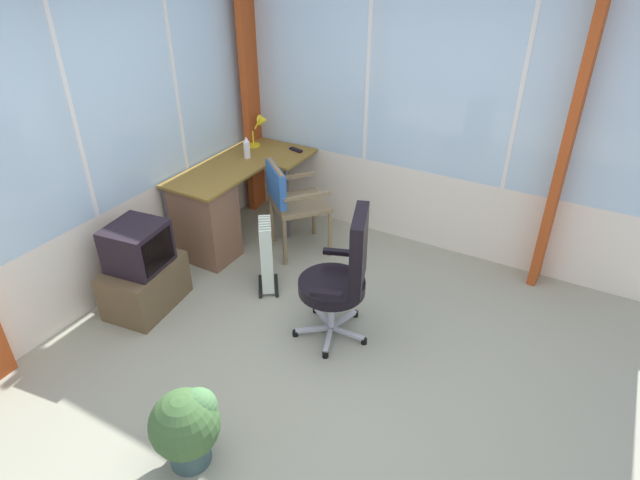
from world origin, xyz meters
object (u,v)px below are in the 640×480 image
desk_lamp (261,126)px  wooden_armchair (287,196)px  space_heater (266,254)px  potted_plant (187,425)px  desk (210,214)px  tv_remote (296,150)px  spray_bottle (247,148)px  office_chair (344,272)px  tv_on_stand (143,272)px

desk_lamp → wooden_armchair: (-0.57, -0.67, -0.38)m
space_heater → potted_plant: space_heater is taller
desk → tv_remote: 1.11m
wooden_armchair → space_heater: wooden_armchair is taller
spray_bottle → desk_lamp: bearing=12.0°
desk_lamp → space_heater: 1.55m
office_chair → tv_on_stand: 1.66m
office_chair → space_heater: bearing=74.3°
desk → office_chair: office_chair is taller
tv_remote → potted_plant: bearing=-146.2°
wooden_armchair → desk_lamp: bearing=49.4°
desk → tv_on_stand: bearing=-176.9°
tv_on_stand → spray_bottle: bearing=1.1°
tv_remote → spray_bottle: size_ratio=0.69×
tv_remote → office_chair: (-1.42, -1.28, -0.20)m
desk → spray_bottle: (0.60, -0.02, 0.45)m
desk → desk_lamp: (0.96, 0.05, 0.55)m
spray_bottle → potted_plant: spray_bottle is taller
desk → space_heater: 0.79m
office_chair → potted_plant: office_chair is taller
space_heater → potted_plant: 1.78m
potted_plant → desk: bearing=36.1°
spray_bottle → office_chair: (-1.04, -1.60, -0.29)m
tv_remote → spray_bottle: (-0.39, 0.32, 0.09)m
desk_lamp → office_chair: 2.21m
desk_lamp → potted_plant: 3.24m
spray_bottle → potted_plant: size_ratio=0.42×
tv_remote → spray_bottle: bearing=154.5°
desk_lamp → space_heater: (-1.15, -0.82, -0.64)m
tv_remote → spray_bottle: spray_bottle is taller
tv_on_stand → potted_plant: 1.63m
spray_bottle → office_chair: size_ratio=0.20×
tv_on_stand → desk: bearing=3.1°
desk_lamp → tv_remote: desk_lamp is taller
potted_plant → space_heater: bearing=19.7°
office_chair → wooden_armchair: bearing=50.8°
tv_remote → tv_on_stand: 1.97m
wooden_armchair → tv_on_stand: wooden_armchair is taller
desk → space_heater: desk is taller
office_chair → desk_lamp: bearing=50.2°
desk → desk_lamp: bearing=3.3°
desk_lamp → tv_remote: 0.44m
spray_bottle → tv_on_stand: size_ratio=0.29×
tv_on_stand → tv_remote: bearing=-8.7°
desk → tv_remote: (0.99, -0.34, 0.36)m
tv_remote → office_chair: office_chair is taller
office_chair → space_heater: (0.24, 0.86, -0.25)m
space_heater → potted_plant: (-1.68, -0.60, -0.03)m
desk_lamp → wooden_armchair: 0.96m
spray_bottle → wooden_armchair: bearing=-109.9°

